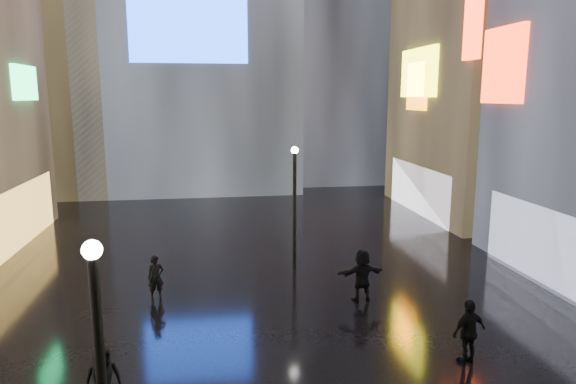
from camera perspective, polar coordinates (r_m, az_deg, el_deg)
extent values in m
plane|color=black|center=(21.35, -3.32, -9.31)|extent=(140.00, 140.00, 0.00)
cube|color=#FFC659|center=(28.18, -27.74, -2.44)|extent=(0.20, 10.00, 3.00)
cube|color=#16CB5F|center=(29.24, -27.22, 10.73)|extent=(0.25, 3.00, 1.71)
cube|color=white|center=(22.13, 27.62, -5.74)|extent=(0.20, 9.00, 3.00)
cube|color=red|center=(24.67, 22.82, 12.86)|extent=(0.25, 2.99, 3.26)
cube|color=white|center=(33.17, 14.35, 0.27)|extent=(0.20, 9.00, 3.00)
cube|color=yellow|center=(32.89, 14.30, 12.72)|extent=(0.25, 4.92, 2.91)
cube|color=orange|center=(32.98, 14.15, 11.30)|extent=(0.25, 2.63, 2.87)
cube|color=#194CFF|center=(37.21, -11.01, 17.74)|extent=(8.00, 0.20, 5.00)
cube|color=black|center=(44.08, -25.92, 17.07)|extent=(10.00, 10.00, 26.00)
sphere|color=white|center=(8.11, -20.95, -6.04)|extent=(0.30, 0.30, 0.30)
cylinder|color=black|center=(21.85, 0.74, -1.99)|extent=(0.16, 0.16, 5.00)
sphere|color=white|center=(21.44, 0.75, 4.67)|extent=(0.30, 0.30, 0.30)
imported|color=black|center=(15.39, 19.47, -14.41)|extent=(1.15, 0.71, 1.83)
imported|color=black|center=(13.26, -19.87, -19.01)|extent=(0.94, 0.73, 1.72)
imported|color=black|center=(18.81, 8.23, -9.15)|extent=(1.80, 0.74, 1.89)
imported|color=black|center=(19.42, -14.47, -9.17)|extent=(0.68, 0.54, 1.62)
imported|color=black|center=(12.68, -20.25, -13.88)|extent=(1.20, 1.19, 0.88)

